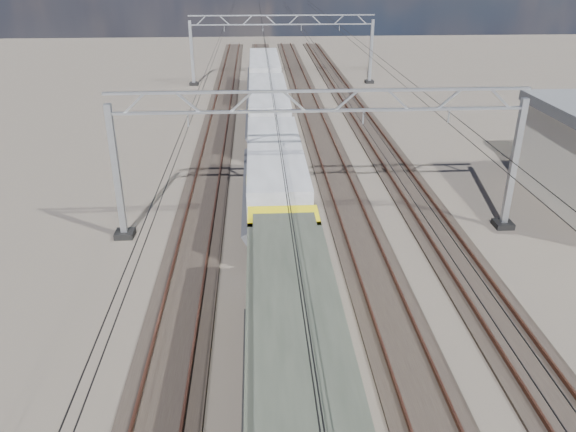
{
  "coord_description": "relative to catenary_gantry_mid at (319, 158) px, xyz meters",
  "views": [
    {
      "loc": [
        -2.91,
        -21.04,
        12.5
      ],
      "look_at": [
        -1.65,
        0.77,
        2.4
      ],
      "focal_mm": 35.0,
      "sensor_mm": 36.0,
      "label": 1
    }
  ],
  "objects": [
    {
      "name": "ground",
      "position": [
        -0.0,
        -4.0,
        -3.91
      ],
      "size": [
        160.0,
        160.0,
        0.0
      ],
      "primitive_type": "plane",
      "color": "#2C2721",
      "rests_on": "ground"
    },
    {
      "name": "track_outer_west",
      "position": [
        -6.0,
        -4.0,
        -3.83
      ],
      "size": [
        2.6,
        140.0,
        0.3
      ],
      "color": "black",
      "rests_on": "ground"
    },
    {
      "name": "track_loco",
      "position": [
        -2.0,
        -4.0,
        -3.83
      ],
      "size": [
        2.6,
        140.0,
        0.3
      ],
      "color": "black",
      "rests_on": "ground"
    },
    {
      "name": "track_inner_east",
      "position": [
        2.0,
        -4.0,
        -3.83
      ],
      "size": [
        2.6,
        140.0,
        0.3
      ],
      "color": "black",
      "rests_on": "ground"
    },
    {
      "name": "track_outer_east",
      "position": [
        6.0,
        -4.0,
        -3.83
      ],
      "size": [
        2.6,
        140.0,
        0.3
      ],
      "color": "black",
      "rests_on": "ground"
    },
    {
      "name": "catenary_gantry_mid",
      "position": [
        0.0,
        0.0,
        0.0
      ],
      "size": [
        19.9,
        0.9,
        7.11
      ],
      "color": "#979CA5",
      "rests_on": "ground"
    },
    {
      "name": "catenary_gantry_far",
      "position": [
        0.0,
        36.0,
        0.0
      ],
      "size": [
        19.9,
        0.9,
        7.11
      ],
      "color": "#979CA5",
      "rests_on": "ground"
    },
    {
      "name": "overhead_wires",
      "position": [
        -0.0,
        4.0,
        1.84
      ],
      "size": [
        12.03,
        140.0,
        0.53
      ],
      "color": "black",
      "rests_on": "ground"
    },
    {
      "name": "hopper_wagon_lead",
      "position": [
        -2.0,
        2.3,
        -1.67
      ],
      "size": [
        3.38,
        13.0,
        3.25
      ],
      "color": "black",
      "rests_on": "ground"
    },
    {
      "name": "hopper_wagon_mid",
      "position": [
        -2.0,
        16.5,
        -1.67
      ],
      "size": [
        3.38,
        13.0,
        3.25
      ],
      "color": "black",
      "rests_on": "ground"
    },
    {
      "name": "hopper_wagon_third",
      "position": [
        -2.0,
        30.7,
        -1.67
      ],
      "size": [
        3.38,
        13.0,
        3.25
      ],
      "color": "black",
      "rests_on": "ground"
    }
  ]
}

